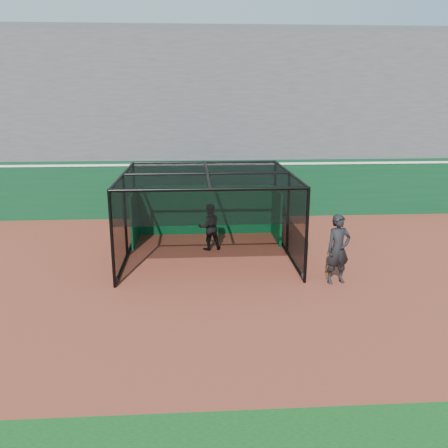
{
  "coord_description": "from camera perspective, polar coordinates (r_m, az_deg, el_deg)",
  "views": [
    {
      "loc": [
        -0.3,
        -11.92,
        5.19
      ],
      "look_at": [
        0.61,
        2.0,
        1.4
      ],
      "focal_mm": 38.0,
      "sensor_mm": 36.0,
      "label": 1
    }
  ],
  "objects": [
    {
      "name": "outfield_wall",
      "position": [
        20.79,
        -2.86,
        4.37
      ],
      "size": [
        50.0,
        0.5,
        2.5
      ],
      "color": "#09361B",
      "rests_on": "ground"
    },
    {
      "name": "on_deck_player",
      "position": [
        13.76,
        13.56,
        -2.97
      ],
      "size": [
        0.82,
        0.64,
        2.0
      ],
      "color": "black",
      "rests_on": "ground"
    },
    {
      "name": "ground",
      "position": [
        13.0,
        -2.13,
        -8.34
      ],
      "size": [
        120.0,
        120.0,
        0.0
      ],
      "primitive_type": "plane",
      "color": "brown",
      "rests_on": "ground"
    },
    {
      "name": "grandstand",
      "position": [
        24.2,
        -3.12,
        13.49
      ],
      "size": [
        50.0,
        7.85,
        8.95
      ],
      "color": "#4C4C4F",
      "rests_on": "ground"
    },
    {
      "name": "batting_cage",
      "position": [
        15.65,
        -2.0,
        1.09
      ],
      "size": [
        5.47,
        5.4,
        2.76
      ],
      "color": "black",
      "rests_on": "ground"
    },
    {
      "name": "batter",
      "position": [
        16.35,
        -1.78,
        -0.35
      ],
      "size": [
        0.9,
        0.77,
        1.62
      ],
      "primitive_type": "imported",
      "rotation": [
        0.0,
        0.0,
        3.36
      ],
      "color": "black",
      "rests_on": "ground"
    }
  ]
}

